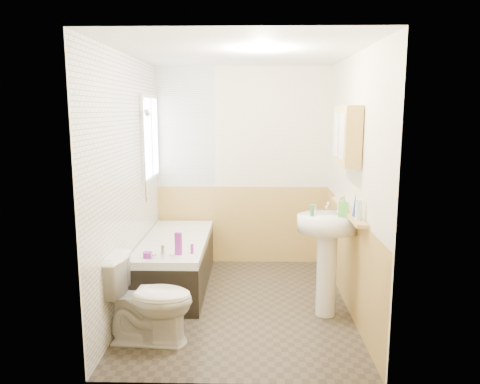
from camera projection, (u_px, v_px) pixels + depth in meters
The scene contains 26 objects.
floor at pixel (240, 305), 4.79m from camera, with size 2.80×2.80×0.00m, color #302A22.
ceiling at pixel (240, 52), 4.35m from camera, with size 2.80×2.80×0.00m, color white.
wall_back at pixel (242, 167), 5.96m from camera, with size 2.20×0.02×2.50m, color #F1EAC7.
wall_front at pixel (235, 217), 3.18m from camera, with size 2.20×0.02×2.50m, color #F1EAC7.
wall_left at pixel (127, 184), 4.60m from camera, with size 0.02×2.80×2.50m, color #F1EAC7.
wall_right at pixel (354, 185), 4.55m from camera, with size 0.02×2.80×2.50m, color #F1EAC7.
wainscot_right at pixel (348, 259), 4.68m from camera, with size 0.01×2.80×1.00m, color tan.
wainscot_front at pixel (235, 319), 3.34m from camera, with size 2.20×0.01×1.00m, color tan.
wainscot_back at pixel (242, 225), 6.07m from camera, with size 2.20×0.01×1.00m, color tan.
tile_cladding_left at pixel (129, 184), 4.60m from camera, with size 0.01×2.80×2.50m, color white.
tile_return_back at pixel (185, 128), 5.87m from camera, with size 0.75×0.01×1.50m, color white.
window at pixel (151, 138), 5.46m from camera, with size 0.03×0.79×0.99m.
bathtub at pixel (176, 261), 5.25m from camera, with size 0.70×1.68×0.70m.
shower_riser at pixel (145, 140), 5.03m from camera, with size 0.10×0.08×1.17m.
toilet at pixel (148, 299), 3.98m from camera, with size 0.43×0.77×0.76m, color white.
sink at pixel (327, 245), 4.45m from camera, with size 0.58×0.47×1.11m.
pine_shelf at pixel (347, 211), 4.49m from camera, with size 0.10×1.27×0.03m, color tan.
medicine_cabinet at pixel (347, 135), 4.40m from camera, with size 0.16×0.62×0.56m.
foam_can at pixel (358, 210), 4.03m from camera, with size 0.05×0.05×0.18m, color silver.
green_bottle at pixel (355, 205), 4.17m from camera, with size 0.04×0.04×0.21m, color #19339E.
black_jar at pixel (338, 197), 4.96m from camera, with size 0.07×0.07×0.05m, color silver.
soap_bottle at pixel (344, 212), 4.33m from camera, with size 0.09×0.20×0.09m, color #59C647.
clear_bottle at pixel (312, 210), 4.35m from camera, with size 0.04×0.04×0.11m, color #388447.
blue_gel at pixel (178, 244), 4.59m from camera, with size 0.06×0.04×0.23m, color purple.
cream_jar at pixel (148, 255), 4.52m from camera, with size 0.09×0.09×0.06m, color purple.
orange_bottle at pixel (192, 249), 4.65m from camera, with size 0.03×0.03×0.10m, color purple.
Camera 1 is at (0.11, -4.51, 1.97)m, focal length 35.00 mm.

